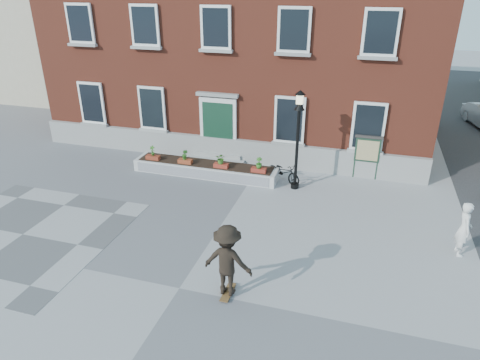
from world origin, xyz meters
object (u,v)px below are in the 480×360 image
(bystander, at_px, (464,229))
(lamp_post, at_px, (298,127))
(skateboarder, at_px, (228,261))
(bicycle, at_px, (284,172))
(notice_board, at_px, (368,150))

(bystander, xyz_separation_m, lamp_post, (-5.55, 3.06, 1.68))
(skateboarder, bearing_deg, bicycle, 90.06)
(bicycle, xyz_separation_m, skateboarder, (0.01, -7.28, 0.63))
(lamp_post, xyz_separation_m, notice_board, (2.62, 1.77, -1.28))
(bystander, bearing_deg, skateboarder, 115.89)
(bicycle, bearing_deg, bystander, -90.58)
(notice_board, bearing_deg, lamp_post, -145.92)
(bicycle, height_order, skateboarder, skateboarder)
(bicycle, bearing_deg, notice_board, -37.96)
(bicycle, bearing_deg, skateboarder, -150.77)
(notice_board, bearing_deg, bystander, -58.75)
(bystander, height_order, skateboarder, skateboarder)
(bystander, xyz_separation_m, skateboarder, (-6.10, -3.79, 0.21))
(bicycle, relative_size, bystander, 0.97)
(lamp_post, xyz_separation_m, skateboarder, (-0.55, -6.85, -1.47))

